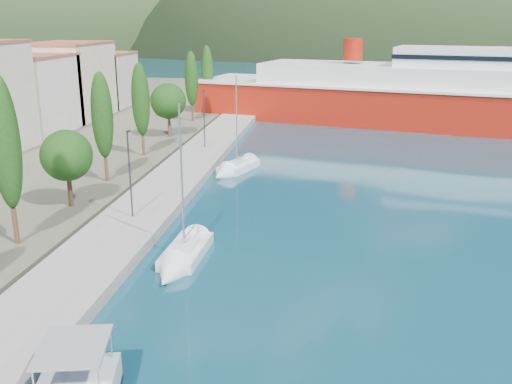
# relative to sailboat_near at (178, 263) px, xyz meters

# --- Properties ---
(ground) EXTENTS (1400.00, 1400.00, 0.00)m
(ground) POSITION_rel_sailboat_near_xyz_m (4.03, 110.47, -0.28)
(ground) COLOR #103E4F
(quay) EXTENTS (5.00, 88.00, 0.80)m
(quay) POSITION_rel_sailboat_near_xyz_m (-4.97, 16.47, 0.12)
(quay) COLOR gray
(quay) RESTS_ON ground
(tree_row) EXTENTS (4.12, 64.63, 10.46)m
(tree_row) POSITION_rel_sailboat_near_xyz_m (-10.41, 22.42, 5.37)
(tree_row) COLOR #47301E
(tree_row) RESTS_ON land_strip
(lamp_posts) EXTENTS (0.15, 48.67, 6.06)m
(lamp_posts) POSITION_rel_sailboat_near_xyz_m (-4.97, 5.25, 3.80)
(lamp_posts) COLOR #2D2D33
(lamp_posts) RESTS_ON quay
(sailboat_near) EXTENTS (2.41, 7.28, 10.35)m
(sailboat_near) POSITION_rel_sailboat_near_xyz_m (0.00, 0.00, 0.00)
(sailboat_near) COLOR silver
(sailboat_near) RESTS_ON ground
(sailboat_mid) EXTENTS (4.30, 7.07, 9.91)m
(sailboat_mid) POSITION_rel_sailboat_near_xyz_m (-0.81, 21.33, -0.00)
(sailboat_mid) COLOR silver
(sailboat_mid) RESTS_ON ground
(ferry) EXTENTS (61.93, 27.35, 12.04)m
(ferry) POSITION_rel_sailboat_near_xyz_m (19.22, 50.76, 3.38)
(ferry) COLOR #9D190C
(ferry) RESTS_ON ground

